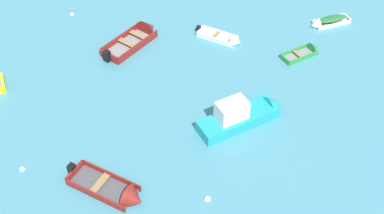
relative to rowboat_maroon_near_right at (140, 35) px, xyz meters
The scene contains 9 objects.
rowboat_maroon_near_right is the anchor object (origin of this frame).
rowboat_white_far_left 5.96m from the rowboat_maroon_near_right, 10.72° to the left, with size 3.37×1.70×0.92m.
rowboat_green_near_camera 11.30m from the rowboat_maroon_near_right, ahead, with size 2.59×2.53×0.89m.
motor_launch_turquoise_back_row_right 10.26m from the rowboat_maroon_near_right, 36.91° to the right, with size 4.81×4.61×2.06m.
rowboat_maroon_foreground_center 13.12m from the rowboat_maroon_near_right, 75.64° to the right, with size 4.45×2.38×1.36m.
rowboat_white_far_back 13.12m from the rowboat_maroon_near_right, 21.25° to the left, with size 2.96×2.38×0.83m.
mooring_buoy_trailing 12.61m from the rowboat_maroon_near_right, 100.54° to the right, with size 0.30×0.30×0.30m, color silver.
mooring_buoy_between_boats_left 5.92m from the rowboat_maroon_near_right, 165.41° to the left, with size 0.30×0.30×0.30m, color silver.
mooring_buoy_between_boats_right 14.00m from the rowboat_maroon_near_right, 57.75° to the right, with size 0.34×0.34×0.34m, color silver.
Camera 1 is at (5.13, 0.25, 20.37)m, focal length 46.52 mm.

